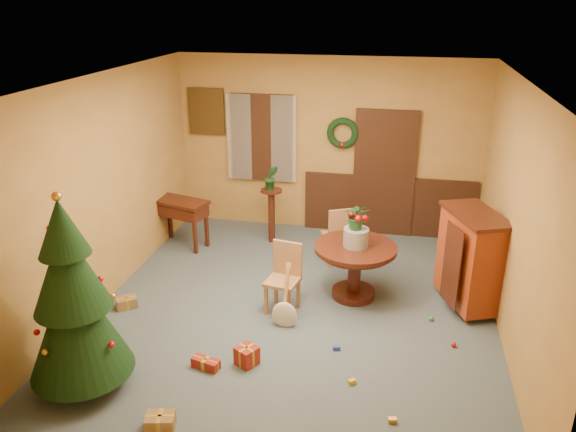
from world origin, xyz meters
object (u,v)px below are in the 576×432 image
(christmas_tree, at_px, (73,300))
(writing_desk, at_px, (181,212))
(dining_table, at_px, (355,261))
(chair_near, at_px, (285,275))
(sideboard, at_px, (471,257))

(christmas_tree, xyz_separation_m, writing_desk, (-0.30, 3.49, -0.43))
(dining_table, xyz_separation_m, chair_near, (-0.84, -0.48, -0.04))
(christmas_tree, bearing_deg, writing_desk, 94.88)
(writing_desk, bearing_deg, christmas_tree, -85.12)
(dining_table, bearing_deg, writing_desk, 158.97)
(christmas_tree, distance_m, sideboard, 4.70)
(chair_near, distance_m, writing_desk, 2.55)
(dining_table, relative_size, chair_near, 1.21)
(chair_near, bearing_deg, dining_table, 29.40)
(dining_table, xyz_separation_m, sideboard, (1.45, 0.06, 0.17))
(dining_table, xyz_separation_m, christmas_tree, (-2.55, -2.39, 0.49))
(chair_near, xyz_separation_m, writing_desk, (-2.01, 1.57, 0.10))
(dining_table, distance_m, christmas_tree, 3.53)
(dining_table, relative_size, writing_desk, 1.13)
(chair_near, distance_m, sideboard, 2.36)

